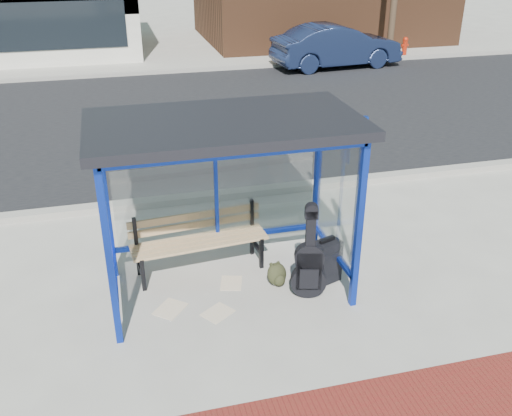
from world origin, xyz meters
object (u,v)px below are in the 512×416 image
object	(u,v)px
backpack	(277,275)
parked_car	(336,46)
bench	(198,238)
fire_hydrant	(405,45)
suitcase	(326,262)
guitar_bag	(309,266)

from	to	relation	value
backpack	parked_car	distance (m)	13.90
bench	fire_hydrant	bearing A→B (deg)	47.26
parked_car	fire_hydrant	bearing A→B (deg)	-74.25
suitcase	fire_hydrant	xyz separation A→B (m)	(8.53, 13.99, 0.06)
suitcase	bench	bearing A→B (deg)	136.25
suitcase	parked_car	xyz separation A→B (m)	(5.17, 12.68, 0.42)
backpack	parked_car	bearing A→B (deg)	56.29
bench	backpack	bearing A→B (deg)	-40.12
bench	parked_car	xyz separation A→B (m)	(6.82, 11.92, 0.22)
bench	suitcase	xyz separation A→B (m)	(1.65, -0.76, -0.20)
guitar_bag	suitcase	world-z (taller)	guitar_bag
bench	fire_hydrant	xyz separation A→B (m)	(10.18, 13.23, -0.14)
backpack	fire_hydrant	xyz separation A→B (m)	(9.21, 13.91, 0.21)
fire_hydrant	parked_car	bearing A→B (deg)	-158.68
backpack	fire_hydrant	distance (m)	16.69
suitcase	parked_car	bearing A→B (deg)	48.67
bench	backpack	distance (m)	1.24
bench	guitar_bag	bearing A→B (deg)	-43.76
bench	parked_car	size ratio (longest dim) A/B	0.44
bench	suitcase	world-z (taller)	bench
bench	parked_car	distance (m)	13.74
suitcase	backpack	distance (m)	0.70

